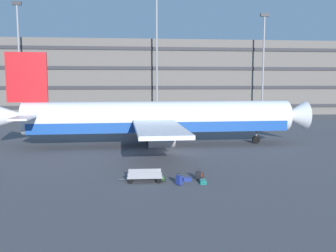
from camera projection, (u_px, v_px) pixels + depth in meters
ground_plane at (172, 151)px, 39.55m from camera, size 600.00×600.00×0.00m
terminal_structure at (148, 78)px, 88.03m from camera, size 174.82×16.04×16.64m
airliner at (157, 119)px, 42.93m from camera, size 36.55×29.41×10.59m
light_mast_left at (19, 53)px, 72.57m from camera, size 1.80×0.50×22.86m
light_mast_center_left at (157, 48)px, 75.24m from camera, size 1.80×0.50×25.13m
light_mast_center_right at (263, 58)px, 77.78m from camera, size 1.80×0.50×21.58m
suitcase_red at (187, 179)px, 27.73m from camera, size 0.66×0.47×0.25m
suitcase_orange at (198, 175)px, 27.92m from camera, size 0.40×0.27×0.87m
suitcase_small at (203, 182)px, 27.05m from camera, size 0.50×0.86×0.25m
suitcase_large at (179, 180)px, 26.54m from camera, size 0.47×0.52×0.87m
backpack_scuffed at (201, 175)px, 28.57m from camera, size 0.43×0.39×0.50m
backpack_navy at (163, 179)px, 27.44m from camera, size 0.36×0.42×0.57m
baggage_cart at (145, 176)px, 27.50m from camera, size 3.32×1.40×0.82m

